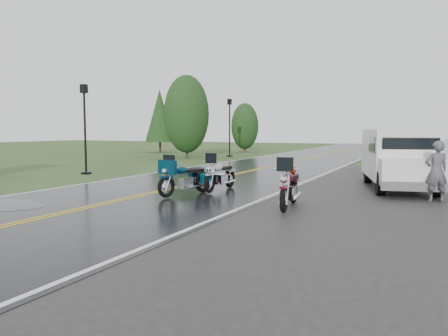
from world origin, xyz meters
name	(u,v)px	position (x,y,z in m)	size (l,w,h in m)	color
ground	(106,204)	(0.00, 0.00, 0.00)	(120.00, 120.00, 0.00)	#2D471E
road	(242,173)	(0.00, 10.00, 0.02)	(8.00, 100.00, 0.04)	black
motorcycle_red	(284,188)	(5.10, 0.66, 0.69)	(0.84, 2.32, 1.37)	#4E0914
motorcycle_teal	(166,178)	(1.08, 1.49, 0.66)	(0.82, 2.25, 1.33)	#052A3E
motorcycle_silver	(210,175)	(1.83, 2.94, 0.65)	(0.80, 2.20, 1.30)	#AEB0B6
van_white	(381,162)	(6.94, 5.05, 1.10)	(2.10, 5.60, 2.20)	silver
person_at_van	(437,172)	(8.54, 4.45, 0.90)	(0.65, 0.43, 1.80)	#4D4C51
lamp_post_near_left	(85,129)	(-6.67, 6.36, 2.17)	(0.37, 0.37, 4.35)	black
lamp_post_far_left	(230,128)	(-6.21, 21.95, 2.32)	(0.40, 0.40, 4.64)	black
tree_left_mid	(187,123)	(-8.54, 19.19, 2.69)	(3.44, 3.44, 5.38)	#1E3D19
tree_left_far	(245,131)	(-7.89, 29.08, 2.01)	(2.62, 2.62, 4.03)	#1E3D19
pine_left_far	(160,122)	(-14.77, 24.85, 2.89)	(2.77, 2.77, 5.77)	#1E3D19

